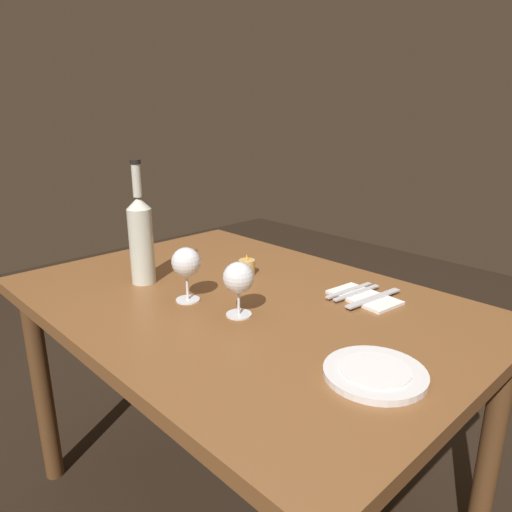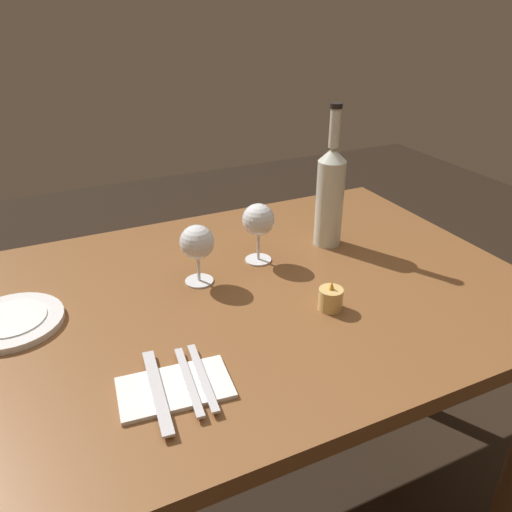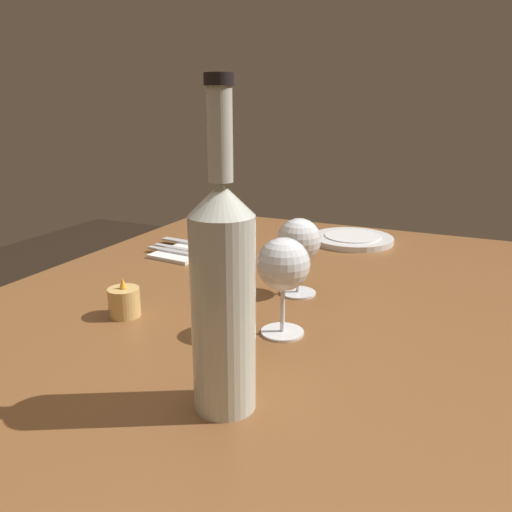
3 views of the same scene
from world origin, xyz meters
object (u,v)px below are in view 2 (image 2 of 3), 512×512
object	(u,v)px
votive_candle	(330,299)
dinner_plate	(12,321)
folded_napkin	(175,388)
wine_glass_right	(197,244)
table_knife	(157,390)
wine_glass_left	(258,221)
fork_inner	(189,381)
wine_bottle	(330,194)
fork_outer	(202,376)

from	to	relation	value
votive_candle	dinner_plate	world-z (taller)	votive_candle
dinner_plate	folded_napkin	size ratio (longest dim) A/B	1.02
votive_candle	dinner_plate	size ratio (longest dim) A/B	0.33
wine_glass_right	table_knife	xyz separation A→B (m)	(0.19, 0.32, -0.09)
wine_glass_right	votive_candle	size ratio (longest dim) A/B	2.12
wine_glass_left	table_knife	world-z (taller)	wine_glass_left
folded_napkin	fork_inner	size ratio (longest dim) A/B	1.11
wine_glass_left	folded_napkin	distance (m)	0.50
table_knife	folded_napkin	bearing A→B (deg)	180.00
wine_bottle	fork_inner	size ratio (longest dim) A/B	2.04
votive_candle	folded_napkin	world-z (taller)	votive_candle
votive_candle	fork_inner	size ratio (longest dim) A/B	0.37
fork_inner	fork_outer	bearing A→B (deg)	180.00
fork_outer	dinner_plate	bearing A→B (deg)	-47.92
wine_glass_right	fork_outer	world-z (taller)	wine_glass_right
fork_outer	folded_napkin	bearing A→B (deg)	0.00
wine_glass_left	fork_outer	distance (m)	0.47
wine_glass_right	fork_inner	size ratio (longest dim) A/B	0.79
wine_glass_left	table_knife	distance (m)	0.52
wine_bottle	fork_outer	bearing A→B (deg)	37.36
fork_outer	table_knife	bearing A→B (deg)	0.00
wine_glass_left	votive_candle	xyz separation A→B (m)	(-0.04, 0.26, -0.08)
wine_glass_right	dinner_plate	distance (m)	0.41
wine_glass_right	votive_candle	xyz separation A→B (m)	(-0.21, 0.23, -0.08)
wine_bottle	dinner_plate	world-z (taller)	wine_bottle
dinner_plate	fork_outer	world-z (taller)	dinner_plate
folded_napkin	dinner_plate	bearing A→B (deg)	-53.17
wine_glass_right	dinner_plate	size ratio (longest dim) A/B	0.70
wine_bottle	table_knife	world-z (taller)	wine_bottle
table_knife	votive_candle	bearing A→B (deg)	-166.23
wine_glass_left	fork_inner	size ratio (longest dim) A/B	0.84
wine_bottle	table_knife	bearing A→B (deg)	33.26
wine_glass_left	table_knife	bearing A→B (deg)	45.19
votive_candle	table_knife	bearing A→B (deg)	13.77
folded_napkin	fork_inner	xyz separation A→B (m)	(-0.03, -0.00, 0.01)
fork_outer	table_knife	distance (m)	0.08
wine_glass_left	wine_bottle	xyz separation A→B (m)	(-0.21, -0.01, 0.03)
wine_glass_right	votive_candle	distance (m)	0.32
folded_napkin	table_knife	distance (m)	0.03
wine_bottle	folded_napkin	xyz separation A→B (m)	(0.54, 0.37, -0.14)
wine_glass_right	folded_napkin	bearing A→B (deg)	63.89
votive_candle	dinner_plate	bearing A→B (deg)	-20.10
fork_outer	table_knife	world-z (taller)	same
wine_glass_left	folded_napkin	world-z (taller)	wine_glass_left
wine_glass_right	wine_glass_left	bearing A→B (deg)	-167.82
wine_bottle	fork_outer	world-z (taller)	wine_bottle
fork_inner	votive_candle	bearing A→B (deg)	-164.15
votive_candle	folded_napkin	distance (m)	0.39
wine_bottle	votive_candle	world-z (taller)	wine_bottle
wine_bottle	votive_candle	distance (m)	0.34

